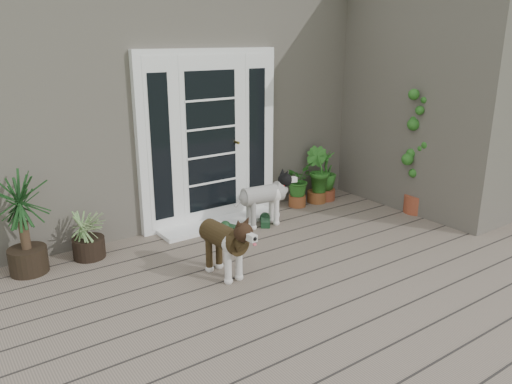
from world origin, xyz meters
TOP-DOWN VIEW (x-y plane):
  - deck at (0.00, 0.40)m, footprint 6.20×4.60m
  - house_main at (0.00, 4.65)m, footprint 7.40×4.00m
  - house_wing at (2.90, 1.50)m, footprint 1.60×2.40m
  - door_unit at (-0.20, 2.60)m, footprint 1.90×0.14m
  - door_step at (-0.20, 2.40)m, footprint 1.60×0.40m
  - brindle_dog at (-0.90, 1.16)m, footprint 0.36×0.74m
  - white_dog at (0.23, 2.07)m, footprint 0.75×0.39m
  - spider_plant at (-1.86, 2.37)m, footprint 0.74×0.74m
  - yucca at (-2.47, 2.36)m, footprint 0.81×0.81m
  - herb_a at (1.06, 2.40)m, footprint 0.57×0.57m
  - herb_b at (1.41, 2.38)m, footprint 0.47×0.47m
  - herb_c at (1.58, 2.40)m, footprint 0.51×0.51m
  - sapling at (2.21, 1.27)m, footprint 0.64×0.64m
  - clog_left at (-0.20, 2.11)m, footprint 0.27×0.36m
  - clog_right at (0.27, 2.07)m, footprint 0.32×0.37m

SIDE VIEW (x-z plane):
  - deck at x=0.00m, z-range 0.00..0.12m
  - door_step at x=-0.20m, z-range 0.12..0.17m
  - clog_left at x=-0.20m, z-range 0.12..0.22m
  - clog_right at x=0.27m, z-range 0.12..0.22m
  - herb_a at x=1.06m, z-range 0.12..0.66m
  - herb_c at x=1.58m, z-range 0.12..0.69m
  - herb_b at x=1.41m, z-range 0.12..0.70m
  - white_dog at x=0.23m, z-range 0.12..0.72m
  - spider_plant at x=-1.86m, z-range 0.12..0.72m
  - brindle_dog at x=-0.90m, z-range 0.12..0.72m
  - yucca at x=-2.47m, z-range 0.12..1.15m
  - sapling at x=2.21m, z-range 0.12..1.89m
  - door_unit at x=-0.20m, z-range 0.12..2.27m
  - house_main at x=0.00m, z-range 0.00..3.10m
  - house_wing at x=2.90m, z-range 0.00..3.10m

